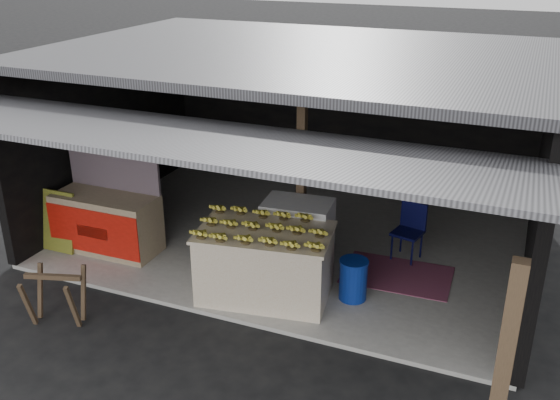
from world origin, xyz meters
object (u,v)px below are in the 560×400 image
at_px(neighbor_stall, 107,220).
at_px(plastic_chair, 410,226).
at_px(white_crate, 298,236).
at_px(banana_table, 265,263).
at_px(sawhorse, 55,293).
at_px(water_barrel, 353,280).

bearing_deg(neighbor_stall, plastic_chair, 18.78).
height_order(white_crate, neighbor_stall, neighbor_stall).
height_order(banana_table, neighbor_stall, neighbor_stall).
bearing_deg(white_crate, sawhorse, -139.70).
relative_size(white_crate, neighbor_stall, 0.65).
xyz_separation_m(water_barrel, plastic_chair, (0.43, 1.46, 0.23)).
bearing_deg(neighbor_stall, sawhorse, -73.01).
relative_size(neighbor_stall, sawhorse, 2.11).
xyz_separation_m(sawhorse, water_barrel, (3.27, 1.89, -0.11)).
bearing_deg(sawhorse, plastic_chair, 24.73).
bearing_deg(plastic_chair, water_barrel, -93.86).
distance_m(banana_table, plastic_chair, 2.39).
relative_size(banana_table, neighbor_stall, 1.15).
bearing_deg(neighbor_stall, water_barrel, 0.15).
distance_m(white_crate, neighbor_stall, 2.93).
bearing_deg(neighbor_stall, banana_table, -7.29).
distance_m(neighbor_stall, plastic_chair, 4.55).
bearing_deg(white_crate, banana_table, -104.32).
relative_size(white_crate, sawhorse, 1.36).
xyz_separation_m(banana_table, plastic_chair, (1.53, 1.83, 0.02)).
xyz_separation_m(white_crate, neighbor_stall, (-2.89, -0.51, -0.04)).
bearing_deg(white_crate, water_barrel, -30.68).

